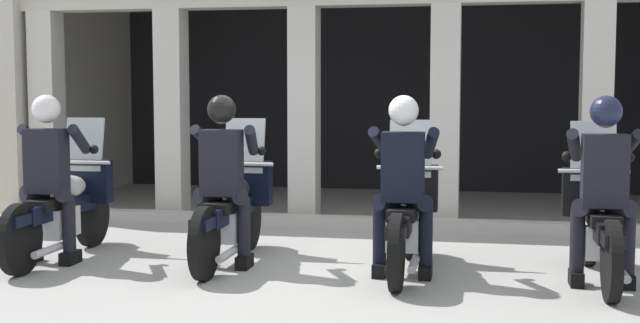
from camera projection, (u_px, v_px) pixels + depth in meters
name	position (u px, v px, depth m)	size (l,w,h in m)	color
ground_plane	(363.00, 216.00, 10.86)	(80.00, 80.00, 0.00)	#999993
station_building	(391.00, 62.00, 12.18)	(9.83, 3.97, 3.25)	black
kerb_strip	(368.00, 222.00, 9.97)	(9.33, 0.24, 0.12)	#B7B5AD
motorcycle_far_left	(65.00, 206.00, 8.16)	(0.62, 2.04, 1.35)	black
police_officer_far_left	(49.00, 164.00, 7.85)	(0.63, 0.61, 1.58)	black
motorcycle_center_left	(232.00, 209.00, 7.98)	(0.62, 2.04, 1.35)	black
police_officer_center_left	(223.00, 166.00, 7.66)	(0.63, 0.61, 1.58)	black
motorcycle_center_right	(406.00, 216.00, 7.57)	(0.62, 2.04, 1.35)	black
police_officer_center_right	(403.00, 170.00, 7.26)	(0.63, 0.61, 1.58)	black
motorcycle_far_right	(598.00, 222.00, 7.23)	(0.62, 2.04, 1.35)	black
police_officer_far_right	(604.00, 174.00, 6.91)	(0.63, 0.61, 1.58)	black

